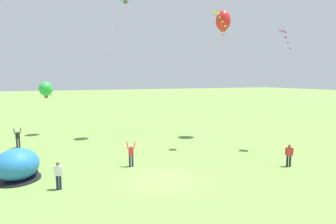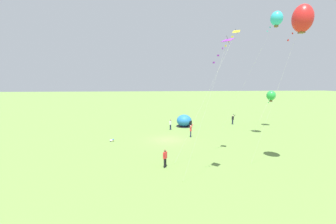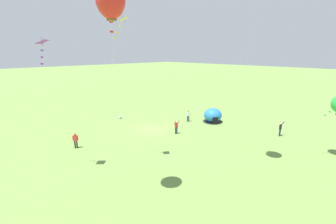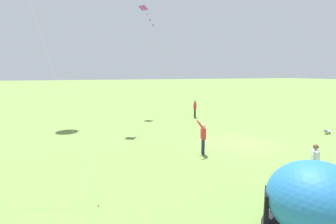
# 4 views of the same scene
# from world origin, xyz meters

# --- Properties ---
(ground_plane) EXTENTS (300.00, 300.00, 0.00)m
(ground_plane) POSITION_xyz_m (0.00, 0.00, 0.00)
(ground_plane) COLOR olive
(popup_tent) EXTENTS (2.81, 2.81, 2.10)m
(popup_tent) POSITION_xyz_m (-8.78, 3.79, 1.00)
(popup_tent) COLOR #2672BF
(popup_tent) RESTS_ON ground
(toddler_crawling) EXTENTS (0.28, 0.55, 0.32)m
(toddler_crawling) POSITION_xyz_m (0.19, -7.41, 0.18)
(toddler_crawling) COLOR white
(toddler_crawling) RESTS_ON ground
(person_flying_kite) EXTENTS (0.68, 0.51, 1.89)m
(person_flying_kite) POSITION_xyz_m (-9.86, 13.07, 1.00)
(person_flying_kite) COLOR #1E2347
(person_flying_kite) RESTS_ON ground
(person_arms_raised) EXTENTS (0.70, 0.58, 1.89)m
(person_arms_raised) POSITION_xyz_m (-1.19, 3.46, 1.00)
(person_arms_raised) COLOR #1E2347
(person_arms_raised) RESTS_ON ground
(person_center_field) EXTENTS (0.51, 0.41, 1.72)m
(person_center_field) POSITION_xyz_m (-6.29, 1.09, 0.96)
(person_center_field) COLOR #1E2347
(person_center_field) RESTS_ON ground
(person_with_toddler) EXTENTS (0.50, 0.42, 1.72)m
(person_with_toddler) POSITION_xyz_m (9.85, -1.17, 0.96)
(person_with_toddler) COLOR black
(person_with_toddler) RESTS_ON ground
(kite_yellow) EXTENTS (1.71, 6.63, 12.98)m
(kite_yellow) POSITION_xyz_m (7.83, 5.58, 12.04)
(kite_yellow) COLOR silver
(kite_yellow) RESTS_ON ground
(kite_purple) EXTENTS (1.04, 3.77, 11.26)m
(kite_purple) POSITION_xyz_m (13.07, 2.99, 10.43)
(kite_purple) COLOR silver
(kite_purple) RESTS_ON ground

